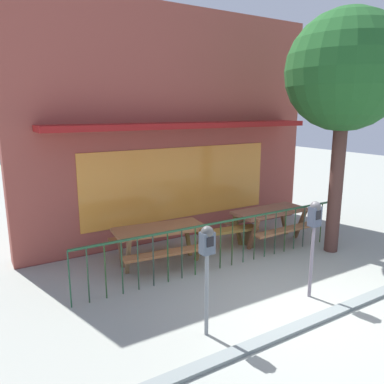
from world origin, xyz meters
TOP-DOWN VIEW (x-y plane):
  - ground at (0.00, 0.00)m, footprint 40.00×40.00m
  - pub_storefront at (0.00, 4.20)m, footprint 7.55×1.25m
  - patio_fence_front at (-0.00, 1.92)m, footprint 6.36×0.04m
  - picnic_table_left at (-1.19, 2.74)m, footprint 1.94×1.54m
  - picnic_table_right at (1.62, 2.61)m, footprint 1.82×1.39m
  - patio_bench at (0.45, 2.67)m, footprint 1.43×0.53m
  - parking_meter_near at (0.33, 0.22)m, footprint 0.18×0.17m
  - parking_meter_far at (-1.74, 0.21)m, footprint 0.18×0.17m
  - street_tree at (2.37, 1.44)m, footprint 2.41×2.41m
  - curb_edge at (0.00, -0.36)m, footprint 10.57×0.20m

SIDE VIEW (x-z plane):
  - ground at x=0.00m, z-range 0.00..0.00m
  - curb_edge at x=0.00m, z-range -0.06..0.06m
  - patio_bench at x=0.45m, z-range 0.11..0.59m
  - picnic_table_left at x=-1.19m, z-range 0.21..1.01m
  - picnic_table_right at x=1.62m, z-range 0.21..1.01m
  - patio_fence_front at x=0.00m, z-range 0.18..1.15m
  - parking_meter_far at x=-1.74m, z-range 0.43..2.01m
  - parking_meter_near at x=0.33m, z-range 0.45..2.09m
  - pub_storefront at x=0.00m, z-range -0.02..5.30m
  - street_tree at x=2.37m, z-range 1.27..6.30m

